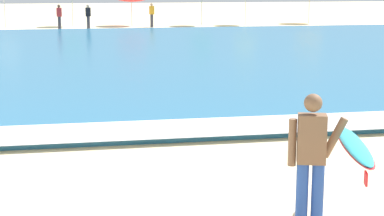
# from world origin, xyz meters

# --- Properties ---
(sea) EXTENTS (120.00, 28.00, 0.14)m
(sea) POSITION_xyz_m (0.00, 18.06, 0.07)
(sea) COLOR teal
(sea) RESTS_ON ground
(surf_foam) EXTENTS (120.00, 1.61, 0.01)m
(surf_foam) POSITION_xyz_m (0.00, 4.66, 0.15)
(surf_foam) COLOR white
(surf_foam) RESTS_ON sea
(surfer_with_board) EXTENTS (1.26, 2.56, 1.73)m
(surfer_with_board) POSITION_xyz_m (3.22, -0.62, 1.03)
(surfer_with_board) COLOR #284CA3
(surfer_with_board) RESTS_ON ground
(beachgoer_near_row_left) EXTENTS (0.32, 0.20, 1.58)m
(beachgoer_near_row_left) POSITION_xyz_m (1.17, 32.79, 0.84)
(beachgoer_near_row_left) COLOR #383842
(beachgoer_near_row_left) RESTS_ON ground
(beachgoer_near_row_mid) EXTENTS (0.32, 0.20, 1.58)m
(beachgoer_near_row_mid) POSITION_xyz_m (5.34, 34.38, 0.84)
(beachgoer_near_row_mid) COLOR #383842
(beachgoer_near_row_mid) RESTS_ON ground
(beachgoer_near_row_right) EXTENTS (0.32, 0.20, 1.58)m
(beachgoer_near_row_right) POSITION_xyz_m (-0.59, 32.90, 0.84)
(beachgoer_near_row_right) COLOR #383842
(beachgoer_near_row_right) RESTS_ON ground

